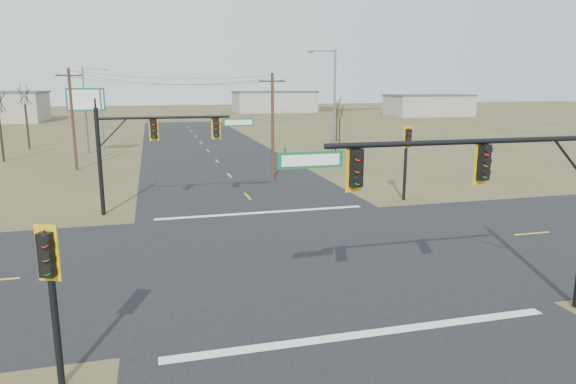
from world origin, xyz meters
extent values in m
plane|color=brown|center=(0.00, 0.00, 0.00)|extent=(320.00, 320.00, 0.00)
cube|color=black|center=(0.00, 0.00, 0.01)|extent=(160.00, 14.00, 0.02)
cube|color=black|center=(0.00, 0.00, 0.01)|extent=(14.00, 160.00, 0.02)
cube|color=silver|center=(0.00, -7.50, 0.03)|extent=(12.00, 0.40, 0.01)
cube|color=silver|center=(0.00, 7.50, 0.03)|extent=(12.00, 0.40, 0.01)
cylinder|color=black|center=(3.05, -7.50, 5.64)|extent=(8.91, 0.16, 0.16)
cube|color=#0C5830|center=(-1.80, -7.50, 5.29)|extent=(1.80, 0.05, 0.45)
cylinder|color=black|center=(-8.73, 9.44, 3.00)|extent=(0.24, 0.24, 5.99)
cylinder|color=black|center=(-5.09, 9.44, 5.39)|extent=(7.28, 0.15, 0.15)
cube|color=#0C5830|center=(-0.93, 9.44, 5.04)|extent=(1.80, 0.05, 0.45)
cylinder|color=black|center=(9.45, 8.50, 2.27)|extent=(0.19, 0.19, 4.53)
cylinder|color=black|center=(-8.31, -8.00, 1.99)|extent=(0.17, 0.17, 3.97)
cylinder|color=#462F1E|center=(2.86, 16.89, 4.01)|extent=(0.23, 0.23, 8.02)
cube|color=#462F1E|center=(2.86, 16.89, 7.42)|extent=(1.96, 0.27, 0.12)
cylinder|color=#462F1E|center=(-12.24, 26.15, 4.25)|extent=(0.25, 0.25, 8.51)
cube|color=#462F1E|center=(-12.24, 26.15, 7.91)|extent=(2.08, 0.23, 0.12)
cylinder|color=slate|center=(-13.41, 34.81, 3.41)|extent=(0.18, 0.18, 6.82)
cylinder|color=slate|center=(-10.68, 34.81, 3.41)|extent=(0.18, 0.18, 6.82)
cube|color=#0C5830|center=(-12.04, 34.81, 5.69)|extent=(3.63, 0.43, 2.27)
cylinder|color=slate|center=(11.69, 27.91, 5.26)|extent=(0.21, 0.21, 10.51)
cylinder|color=slate|center=(10.43, 27.91, 10.31)|extent=(2.52, 0.13, 0.13)
cube|color=slate|center=(9.17, 27.91, 10.21)|extent=(0.62, 0.40, 0.19)
cylinder|color=slate|center=(-12.47, 37.69, 4.48)|extent=(0.18, 0.18, 8.97)
cylinder|color=slate|center=(-11.39, 37.69, 8.77)|extent=(2.15, 0.11, 0.11)
cube|color=slate|center=(-10.32, 37.69, 8.67)|extent=(0.52, 0.30, 0.16)
cylinder|color=black|center=(-19.59, 33.14, 2.33)|extent=(0.23, 0.23, 4.67)
cylinder|color=black|center=(-19.35, 42.98, 2.49)|extent=(0.23, 0.23, 4.98)
cylinder|color=black|center=(15.28, 35.89, 1.67)|extent=(0.17, 0.17, 3.34)
cylinder|color=black|center=(17.02, 41.57, 2.04)|extent=(0.18, 0.18, 4.09)
cube|color=#ABA497|center=(25.00, 110.00, 2.50)|extent=(20.00, 12.00, 5.00)
cube|color=#ABA497|center=(55.00, 85.00, 2.25)|extent=(18.00, 10.00, 4.50)
camera|label=1|loc=(-5.84, -20.39, 7.28)|focal=32.00mm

